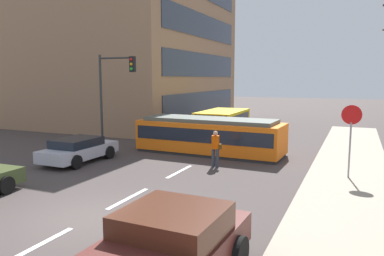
# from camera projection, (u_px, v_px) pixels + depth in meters

# --- Properties ---
(ground_plane) EXTENTS (120.00, 120.00, 0.00)m
(ground_plane) POSITION_uv_depth(u_px,v_px,m) (212.00, 155.00, 20.00)
(ground_plane) COLOR #433A38
(sidewalk_curb_right) EXTENTS (3.20, 36.00, 0.14)m
(sidewalk_curb_right) POSITION_uv_depth(u_px,v_px,m) (348.00, 189.00, 13.64)
(sidewalk_curb_right) COLOR #A19380
(sidewalk_curb_right) RESTS_ON ground
(lane_stripe_0) EXTENTS (0.16, 2.40, 0.01)m
(lane_stripe_0) POSITION_uv_depth(u_px,v_px,m) (37.00, 246.00, 9.12)
(lane_stripe_0) COLOR silver
(lane_stripe_0) RESTS_ON ground
(lane_stripe_1) EXTENTS (0.16, 2.40, 0.01)m
(lane_stripe_1) POSITION_uv_depth(u_px,v_px,m) (128.00, 198.00, 12.74)
(lane_stripe_1) COLOR silver
(lane_stripe_1) RESTS_ON ground
(lane_stripe_2) EXTENTS (0.16, 2.40, 0.01)m
(lane_stripe_2) POSITION_uv_depth(u_px,v_px,m) (179.00, 172.00, 16.37)
(lane_stripe_2) COLOR silver
(lane_stripe_2) RESTS_ON ground
(lane_stripe_3) EXTENTS (0.16, 2.40, 0.01)m
(lane_stripe_3) POSITION_uv_depth(u_px,v_px,m) (245.00, 137.00, 25.71)
(lane_stripe_3) COLOR silver
(lane_stripe_3) RESTS_ON ground
(lane_stripe_4) EXTENTS (0.16, 2.40, 0.01)m
(lane_stripe_4) POSITION_uv_depth(u_px,v_px,m) (265.00, 127.00, 31.15)
(lane_stripe_4) COLOR silver
(lane_stripe_4) RESTS_ON ground
(corner_building) EXTENTS (18.01, 17.42, 12.80)m
(corner_building) POSITION_uv_depth(u_px,v_px,m) (115.00, 53.00, 35.06)
(corner_building) COLOR #9B7556
(corner_building) RESTS_ON ground
(streetcar_tram) EXTENTS (7.96, 2.80, 1.93)m
(streetcar_tram) POSITION_uv_depth(u_px,v_px,m) (210.00, 135.00, 20.24)
(streetcar_tram) COLOR orange
(streetcar_tram) RESTS_ON ground
(city_bus) EXTENTS (2.62, 5.15, 1.82)m
(city_bus) POSITION_uv_depth(u_px,v_px,m) (223.00, 122.00, 25.86)
(city_bus) COLOR yellow
(city_bus) RESTS_ON ground
(pedestrian_crossing) EXTENTS (0.47, 0.36, 1.67)m
(pedestrian_crossing) POSITION_uv_depth(u_px,v_px,m) (216.00, 147.00, 17.17)
(pedestrian_crossing) COLOR #343842
(pedestrian_crossing) RESTS_ON ground
(parked_sedan_mid) EXTENTS (1.95, 4.08, 1.19)m
(parked_sedan_mid) POSITION_uv_depth(u_px,v_px,m) (79.00, 149.00, 18.19)
(parked_sedan_mid) COLOR #B9B8C8
(parked_sedan_mid) RESTS_ON ground
(stop_sign) EXTENTS (0.76, 0.07, 2.88)m
(stop_sign) POSITION_uv_depth(u_px,v_px,m) (351.00, 126.00, 14.68)
(stop_sign) COLOR gray
(stop_sign) RESTS_ON sidewalk_curb_right
(traffic_light_mast) EXTENTS (2.36, 0.33, 5.34)m
(traffic_light_mast) POSITION_uv_depth(u_px,v_px,m) (113.00, 85.00, 20.80)
(traffic_light_mast) COLOR #333333
(traffic_light_mast) RESTS_ON ground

